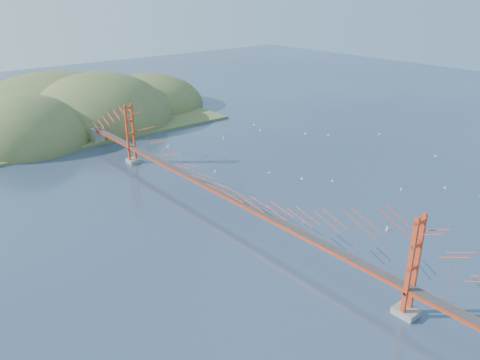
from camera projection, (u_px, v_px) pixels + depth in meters
ground at (228, 215)px, 70.50m from camera, size 320.00×320.00×0.00m
bridge at (227, 172)px, 67.95m from camera, size 2.20×94.40×12.00m
far_headlands at (69, 121)px, 120.41m from camera, size 84.00×58.00×25.00m
sailboat_12 at (168, 146)px, 100.58m from camera, size 0.50×0.46×0.56m
sailboat_3 at (215, 172)px, 86.76m from camera, size 0.54×0.54×0.60m
sailboat_17 at (260, 130)px, 111.64m from camera, size 0.51×0.41×0.59m
sailboat_5 at (436, 156)px, 95.02m from camera, size 0.59×0.62×0.69m
sailboat_14 at (332, 181)px, 82.84m from camera, size 0.42×0.50×0.58m
sailboat_13 at (401, 189)px, 79.21m from camera, size 0.53×0.53×0.56m
sailboat_9 at (328, 135)px, 108.21m from camera, size 0.51×0.55×0.62m
sailboat_15 at (254, 124)px, 116.56m from camera, size 0.58×0.65×0.73m
sailboat_16 at (269, 172)px, 86.49m from camera, size 0.59×0.59×0.63m
sailboat_4 at (306, 133)px, 109.29m from camera, size 0.56×0.65×0.74m
sailboat_7 at (223, 138)px, 105.95m from camera, size 0.58×0.52×0.66m
sailboat_11 at (380, 134)px, 109.14m from camera, size 0.63×0.63×0.69m
sailboat_0 at (302, 178)px, 83.75m from camera, size 0.45×0.56×0.66m
sailboat_extra_0 at (387, 229)px, 66.16m from camera, size 0.63×0.61×0.71m
sailboat_extra_1 at (445, 187)px, 80.02m from camera, size 0.43×0.49×0.56m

